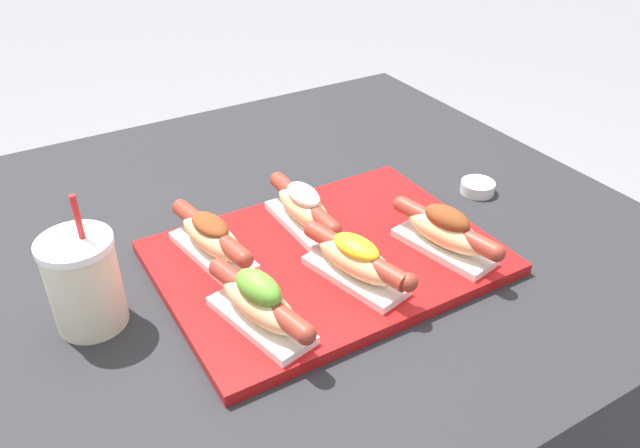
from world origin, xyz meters
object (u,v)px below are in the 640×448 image
sauce_bowl (478,187)px  hot_dog_4 (304,207)px  hot_dog_0 (259,302)px  serving_tray (327,258)px  drink_cup (84,282)px  hot_dog_1 (356,260)px  hot_dog_2 (445,231)px  hot_dog_3 (211,237)px

sauce_bowl → hot_dog_4: bearing=173.1°
hot_dog_4 → hot_dog_0: bearing=-133.1°
serving_tray → drink_cup: size_ratio=2.53×
serving_tray → hot_dog_1: (0.00, -0.07, 0.04)m
serving_tray → sauce_bowl: bearing=7.1°
hot_dog_1 → hot_dog_4: (0.01, 0.16, 0.00)m
hot_dog_2 → hot_dog_0: bearing=-178.8°
hot_dog_4 → hot_dog_1: bearing=-92.1°
hot_dog_2 → hot_dog_3: (-0.30, 0.16, -0.00)m
hot_dog_2 → hot_dog_4: bearing=131.5°
serving_tray → sauce_bowl: (0.34, 0.04, 0.00)m
serving_tray → hot_dog_3: bearing=151.1°
hot_dog_1 → hot_dog_3: (-0.15, 0.15, -0.00)m
hot_dog_1 → sauce_bowl: 0.36m
hot_dog_0 → hot_dog_3: 0.17m
hot_dog_0 → hot_dog_2: size_ratio=1.00×
hot_dog_3 → drink_cup: 0.19m
serving_tray → hot_dog_1: 0.08m
hot_dog_4 → sauce_bowl: bearing=-6.9°
hot_dog_1 → drink_cup: bearing=160.5°
hot_dog_4 → sauce_bowl: (0.33, -0.04, -0.04)m
serving_tray → hot_dog_0: hot_dog_0 is taller
serving_tray → hot_dog_0: (-0.15, -0.09, 0.04)m
hot_dog_0 → hot_dog_1: size_ratio=1.00×
sauce_bowl → drink_cup: 0.67m
hot_dog_2 → sauce_bowl: bearing=34.0°
hot_dog_2 → hot_dog_3: bearing=151.4°
serving_tray → drink_cup: 0.34m
serving_tray → hot_dog_2: size_ratio=2.46×
hot_dog_0 → hot_dog_4: hot_dog_0 is taller
hot_dog_0 → hot_dog_3: hot_dog_0 is taller
serving_tray → hot_dog_2: (0.15, -0.08, 0.04)m
hot_dog_0 → sauce_bowl: bearing=14.9°
hot_dog_3 → hot_dog_0: bearing=-91.8°
serving_tray → hot_dog_1: hot_dog_1 is taller
hot_dog_2 → drink_cup: drink_cup is taller
hot_dog_1 → hot_dog_3: hot_dog_1 is taller
hot_dog_1 → hot_dog_4: hot_dog_4 is taller
hot_dog_2 → serving_tray: bearing=151.6°
hot_dog_0 → hot_dog_4: (0.16, 0.17, -0.00)m
sauce_bowl → drink_cup: bearing=179.7°
hot_dog_3 → hot_dog_4: size_ratio=0.99×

